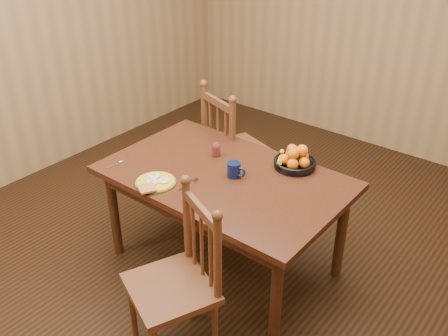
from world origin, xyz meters
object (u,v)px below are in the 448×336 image
Objects in this scene: chair_far at (235,151)px; coffee_mug at (234,170)px; chair_near at (178,283)px; dining_table at (224,185)px; breakfast_plate at (155,182)px; fruit_bowl at (295,160)px.

chair_far is 8.03× the size of coffee_mug.
coffee_mug is at bearing 127.74° from chair_near.
coffee_mug is (-0.20, 0.77, 0.31)m from chair_near.
coffee_mug is (0.07, 0.02, 0.14)m from dining_table.
breakfast_plate is at bearing -126.66° from dining_table.
chair_far reaches higher than chair_near.
coffee_mug is (0.34, 0.39, 0.04)m from breakfast_plate.
breakfast_plate is (0.14, -1.02, 0.24)m from chair_far.
breakfast_plate is at bearing -131.24° from coffee_mug.
chair_near is at bearing -91.99° from fruit_bowl.
chair_far is at bearing 122.12° from dining_table.
fruit_bowl is at bearing 52.07° from breakfast_plate.
chair_far is 1.57m from chair_near.
dining_table is 0.15m from coffee_mug.
chair_far reaches higher than dining_table.
breakfast_plate is 1.05× the size of fruit_bowl.
fruit_bowl is at bearing 50.90° from dining_table.
breakfast_plate is at bearing 167.76° from chair_near.
dining_table is 0.51m from fruit_bowl.
dining_table is 11.97× the size of coffee_mug.
fruit_bowl is (0.72, -0.28, 0.28)m from chair_far.
chair_far is 0.84m from coffee_mug.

